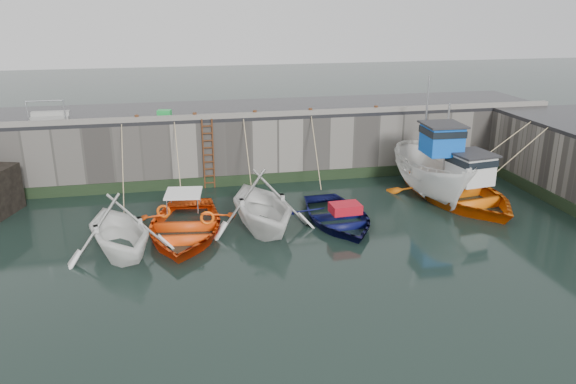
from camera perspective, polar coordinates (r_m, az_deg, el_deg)
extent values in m
plane|color=black|center=(17.23, 1.29, -9.45)|extent=(120.00, 120.00, 0.00)
cube|color=slate|center=(28.27, -4.40, 5.22)|extent=(30.00, 5.00, 3.00)
cube|color=black|center=(27.94, -4.48, 8.37)|extent=(30.00, 5.00, 0.16)
cube|color=slate|center=(25.62, -3.80, 7.83)|extent=(30.00, 0.30, 0.20)
cube|color=black|center=(26.19, -3.60, 1.27)|extent=(30.00, 0.08, 0.50)
cylinder|color=#3F1E0F|center=(25.57, -8.59, 3.81)|extent=(0.07, 0.07, 3.20)
cylinder|color=#3F1E0F|center=(25.59, -7.60, 3.87)|extent=(0.07, 0.07, 3.20)
cube|color=#3F1E0F|center=(25.94, -7.96, 0.95)|extent=(0.44, 0.06, 0.05)
cube|color=#3F1E0F|center=(25.84, -7.99, 1.65)|extent=(0.44, 0.06, 0.05)
cube|color=#3F1E0F|center=(25.75, -8.02, 2.35)|extent=(0.44, 0.06, 0.05)
cube|color=#3F1E0F|center=(25.66, -8.06, 3.05)|extent=(0.44, 0.06, 0.05)
cube|color=#3F1E0F|center=(25.57, -8.09, 3.76)|extent=(0.44, 0.06, 0.05)
cube|color=#3F1E0F|center=(25.49, -8.12, 4.48)|extent=(0.44, 0.06, 0.05)
cube|color=#3F1E0F|center=(25.41, -8.16, 5.20)|extent=(0.44, 0.06, 0.05)
cube|color=#3F1E0F|center=(25.33, -8.19, 5.92)|extent=(0.44, 0.06, 0.05)
cube|color=#3F1E0F|center=(25.26, -8.23, 6.65)|extent=(0.44, 0.06, 0.05)
imported|color=white|center=(20.16, -16.66, -5.88)|extent=(5.07, 5.45, 2.35)
imported|color=#E9430C|center=(21.07, -10.47, -4.26)|extent=(4.68, 6.06, 1.16)
imported|color=silver|center=(21.32, -2.66, -3.66)|extent=(4.87, 5.42, 2.56)
imported|color=#080B38|center=(21.92, 5.05, -3.07)|extent=(3.67, 4.97, 1.00)
imported|color=white|center=(25.35, 14.46, 1.52)|extent=(2.64, 6.34, 2.41)
cube|color=blue|center=(24.36, 15.35, 5.15)|extent=(1.47, 1.56, 1.20)
cube|color=black|center=(24.28, 15.42, 5.95)|extent=(1.53, 1.63, 0.28)
cube|color=#262628|center=(24.22, 15.48, 6.62)|extent=(1.68, 1.77, 0.08)
cylinder|color=#A5A8AD|center=(25.78, 13.92, 8.06)|extent=(0.08, 0.08, 3.00)
imported|color=orange|center=(25.08, 16.94, -0.15)|extent=(5.62, 7.20, 1.36)
cube|color=silver|center=(24.26, 18.06, 2.27)|extent=(1.61, 1.69, 1.20)
cube|color=black|center=(24.16, 18.14, 3.07)|extent=(1.67, 1.76, 0.28)
cube|color=#262628|center=(24.09, 18.21, 3.73)|extent=(1.83, 1.92, 0.08)
cylinder|color=#A5A8AD|center=(25.41, 15.80, 5.33)|extent=(0.08, 0.08, 3.00)
cube|color=green|center=(26.16, -12.44, 7.79)|extent=(0.67, 0.55, 0.32)
cylinder|color=#A5A8AD|center=(26.45, -24.97, 7.34)|extent=(0.05, 0.05, 1.00)
cylinder|color=#A5A8AD|center=(26.15, -21.76, 7.65)|extent=(0.05, 0.05, 1.00)
cylinder|color=#A5A8AD|center=(26.22, -23.50, 8.48)|extent=(1.50, 0.05, 0.05)
cube|color=gray|center=(26.85, -23.06, 6.85)|extent=(1.60, 0.35, 0.18)
cube|color=gray|center=(27.15, -22.98, 7.37)|extent=(1.60, 0.35, 0.18)
cylinder|color=#3F1E0F|center=(25.52, -15.11, 7.26)|extent=(0.18, 0.18, 0.28)
cylinder|color=#3F1E0F|center=(25.49, -9.46, 7.65)|extent=(0.18, 0.18, 0.28)
cylinder|color=#3F1E0F|center=(25.74, -3.39, 7.98)|extent=(0.18, 0.18, 0.28)
cylinder|color=#3F1E0F|center=(26.23, 2.29, 8.20)|extent=(0.18, 0.18, 0.28)
cylinder|color=#3F1E0F|center=(27.17, 8.93, 8.37)|extent=(0.18, 0.18, 0.28)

